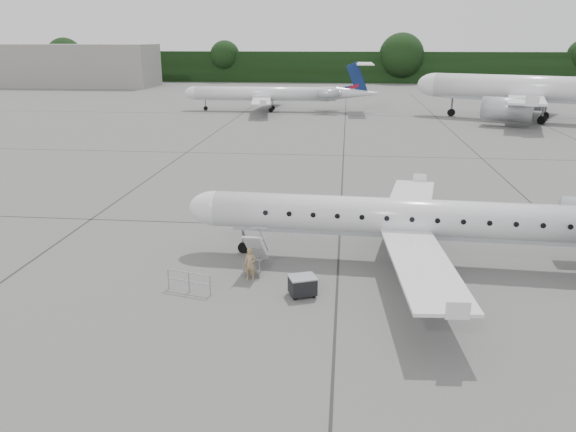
# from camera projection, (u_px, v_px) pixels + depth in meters

# --- Properties ---
(ground) EXTENTS (320.00, 320.00, 0.00)m
(ground) POSITION_uv_depth(u_px,v_px,m) (402.00, 281.00, 27.32)
(ground) COLOR #5A5A58
(ground) RESTS_ON ground
(treeline) EXTENTS (260.00, 4.00, 8.00)m
(treeline) POSITION_uv_depth(u_px,v_px,m) (359.00, 67.00, 149.38)
(treeline) COLOR black
(treeline) RESTS_ON ground
(terminal_building) EXTENTS (40.00, 14.00, 10.00)m
(terminal_building) POSITION_uv_depth(u_px,v_px,m) (73.00, 66.00, 137.02)
(terminal_building) COLOR gray
(terminal_building) RESTS_ON ground
(main_regional_jet) EXTENTS (27.79, 20.66, 6.88)m
(main_regional_jet) POSITION_uv_depth(u_px,v_px,m) (415.00, 200.00, 28.58)
(main_regional_jet) COLOR silver
(main_regional_jet) RESTS_ON ground
(airstair) EXTENTS (0.97, 2.37, 2.16)m
(airstair) POSITION_uv_depth(u_px,v_px,m) (256.00, 250.00, 28.40)
(airstair) COLOR silver
(airstair) RESTS_ON ground
(passenger) EXTENTS (0.63, 0.45, 1.63)m
(passenger) POSITION_uv_depth(u_px,v_px,m) (250.00, 264.00, 27.24)
(passenger) COLOR #967A52
(passenger) RESTS_ON ground
(safety_railing) EXTENTS (2.15, 0.63, 1.00)m
(safety_railing) POSITION_uv_depth(u_px,v_px,m) (189.00, 282.00, 25.96)
(safety_railing) COLOR #96999E
(safety_railing) RESTS_ON ground
(baggage_cart) EXTENTS (1.42, 1.29, 1.00)m
(baggage_cart) POSITION_uv_depth(u_px,v_px,m) (302.00, 286.00, 25.63)
(baggage_cart) COLOR black
(baggage_cart) RESTS_ON ground
(bg_narrowbody) EXTENTS (42.31, 36.93, 12.67)m
(bg_narrowbody) POSITION_uv_depth(u_px,v_px,m) (535.00, 76.00, 78.40)
(bg_narrowbody) COLOR silver
(bg_narrowbody) RESTS_ON ground
(bg_regional_left) EXTENTS (29.85, 21.72, 7.74)m
(bg_regional_left) POSITION_uv_depth(u_px,v_px,m) (265.00, 87.00, 90.37)
(bg_regional_left) COLOR silver
(bg_regional_left) RESTS_ON ground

